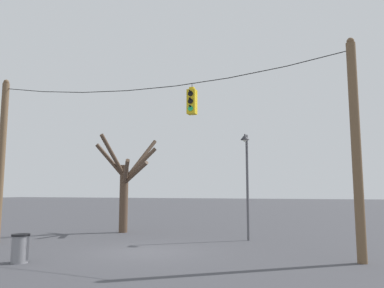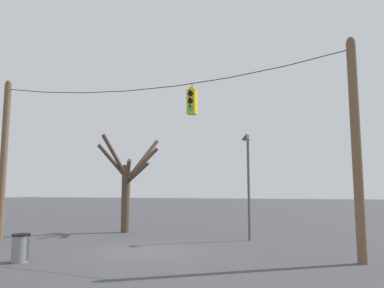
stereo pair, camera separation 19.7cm
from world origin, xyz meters
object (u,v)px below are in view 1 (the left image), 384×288
at_px(utility_pole_right, 356,147).
at_px(bare_tree, 126,183).
at_px(trash_bin, 20,248).
at_px(utility_pole_left, 1,159).
at_px(traffic_light_near_right_pole, 192,102).
at_px(street_lamp, 246,166).

xyz_separation_m(utility_pole_right, bare_tree, (-11.66, 5.45, -1.01)).
bearing_deg(trash_bin, bare_tree, 97.16).
height_order(utility_pole_right, trash_bin, utility_pole_right).
relative_size(utility_pole_left, utility_pole_right, 1.00).
distance_m(traffic_light_near_right_pole, street_lamp, 4.96).
height_order(traffic_light_near_right_pole, trash_bin, traffic_light_near_right_pole).
distance_m(utility_pole_right, traffic_light_near_right_pole, 6.15).
xyz_separation_m(utility_pole_right, street_lamp, (-4.50, 4.20, -0.27)).
bearing_deg(utility_pole_right, bare_tree, 154.95).
bearing_deg(street_lamp, bare_tree, 170.09).
distance_m(traffic_light_near_right_pole, trash_bin, 7.93).
relative_size(traffic_light_near_right_pole, bare_tree, 0.22).
relative_size(utility_pole_right, traffic_light_near_right_pole, 6.22).
bearing_deg(utility_pole_left, bare_tree, 57.06).
height_order(utility_pole_left, street_lamp, utility_pole_left).
relative_size(street_lamp, bare_tree, 0.92).
height_order(street_lamp, bare_tree, bare_tree).
relative_size(utility_pole_right, trash_bin, 8.27).
relative_size(utility_pole_left, trash_bin, 8.27).
xyz_separation_m(utility_pole_left, traffic_light_near_right_pole, (9.38, -0.01, 2.00)).
bearing_deg(trash_bin, utility_pole_right, 18.46).
height_order(utility_pole_left, utility_pole_right, same).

